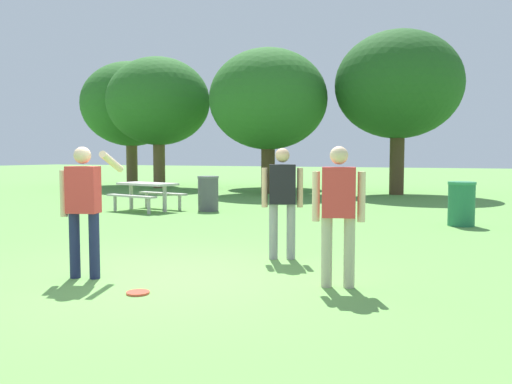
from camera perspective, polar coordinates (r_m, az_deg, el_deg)
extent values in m
plane|color=#609947|center=(6.78, -9.67, -9.15)|extent=(120.00, 120.00, 0.00)
cylinder|color=#B7AD93|center=(6.23, 10.06, -6.47)|extent=(0.13, 0.13, 0.82)
cylinder|color=#B7AD93|center=(6.23, 7.65, -6.45)|extent=(0.13, 0.13, 0.82)
cube|color=#D83838|center=(6.14, 8.93, -0.03)|extent=(0.42, 0.31, 0.58)
sphere|color=beige|center=(6.13, 8.97, 3.94)|extent=(0.21, 0.21, 0.21)
cylinder|color=beige|center=(6.15, 11.34, -0.52)|extent=(0.09, 0.09, 0.58)
cylinder|color=beige|center=(6.15, 6.50, -0.47)|extent=(0.09, 0.09, 0.58)
cylinder|color=#1E234C|center=(6.99, -19.02, -5.48)|extent=(0.13, 0.13, 0.82)
cylinder|color=#1E234C|center=(6.88, -17.09, -5.60)|extent=(0.13, 0.13, 0.82)
cube|color=#D83838|center=(6.86, -18.19, 0.24)|extent=(0.42, 0.31, 0.58)
sphere|color=beige|center=(6.84, -18.27, 3.79)|extent=(0.21, 0.21, 0.21)
cylinder|color=beige|center=(6.98, -20.09, -0.15)|extent=(0.09, 0.09, 0.58)
cylinder|color=beige|center=(6.98, -15.34, 3.16)|extent=(0.24, 0.58, 0.28)
cylinder|color=gray|center=(7.82, 3.80, -4.29)|extent=(0.13, 0.13, 0.82)
cylinder|color=gray|center=(7.81, 1.89, -4.29)|extent=(0.13, 0.13, 0.82)
cube|color=black|center=(7.74, 2.87, 0.85)|extent=(0.44, 0.35, 0.58)
sphere|color=tan|center=(7.73, 2.88, 3.99)|extent=(0.21, 0.21, 0.21)
cylinder|color=tan|center=(7.76, 4.79, 0.47)|extent=(0.09, 0.09, 0.58)
cylinder|color=tan|center=(7.74, 0.94, 0.48)|extent=(0.09, 0.09, 0.58)
cylinder|color=#E04733|center=(6.09, -12.66, -10.59)|extent=(0.26, 0.26, 0.03)
cube|color=beige|center=(14.85, -11.68, 0.86)|extent=(1.82, 1.09, 0.06)
cube|color=#B6B2A8|center=(14.48, -13.34, -0.43)|extent=(1.72, 0.61, 0.05)
cube|color=#B6B2A8|center=(15.27, -10.07, -0.16)|extent=(1.72, 0.61, 0.05)
cylinder|color=#B6B2A8|center=(15.36, -13.35, -0.50)|extent=(0.11, 0.11, 0.71)
cylinder|color=#B6B2A8|center=(15.00, -15.00, -1.20)|extent=(0.09, 0.09, 0.41)
cylinder|color=#B6B2A8|center=(15.76, -11.76, -0.90)|extent=(0.09, 0.09, 0.41)
cylinder|color=#B6B2A8|center=(14.40, -9.86, -0.75)|extent=(0.11, 0.11, 0.71)
cylinder|color=#B6B2A8|center=(14.01, -11.53, -1.51)|extent=(0.09, 0.09, 0.41)
cylinder|color=#B6B2A8|center=(14.82, -8.26, -1.17)|extent=(0.09, 0.09, 0.41)
cylinder|color=#515156|center=(14.54, -5.19, -0.28)|extent=(0.56, 0.56, 0.90)
cylinder|color=slate|center=(14.51, -5.21, 1.61)|extent=(0.59, 0.59, 0.06)
cylinder|color=#237047|center=(12.27, 21.33, -1.34)|extent=(0.56, 0.56, 0.90)
cylinder|color=#2E8657|center=(12.23, 21.39, 0.90)|extent=(0.59, 0.59, 0.06)
cylinder|color=brown|center=(27.61, -13.28, 3.57)|extent=(0.56, 0.56, 2.73)
ellipsoid|color=#286023|center=(27.73, -13.37, 9.23)|extent=(4.98, 4.98, 4.23)
cylinder|color=brown|center=(25.15, -10.44, 3.55)|extent=(0.55, 0.55, 2.71)
ellipsoid|color=#286023|center=(25.28, -10.52, 9.62)|extent=(4.78, 4.78, 4.07)
cylinder|color=brown|center=(25.28, 1.37, 3.91)|extent=(0.52, 0.52, 2.97)
ellipsoid|color=#286023|center=(25.41, 1.38, 9.81)|extent=(4.11, 4.11, 3.49)
cylinder|color=#4C3823|center=(21.10, 1.31, 3.18)|extent=(0.55, 0.55, 2.46)
ellipsoid|color=#286023|center=(21.21, 1.32, 10.00)|extent=(4.69, 4.69, 3.99)
cylinder|color=#4C3823|center=(21.18, 15.00, 3.65)|extent=(0.55, 0.55, 2.90)
ellipsoid|color=#21511E|center=(21.35, 15.14, 11.14)|extent=(4.85, 4.85, 4.12)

